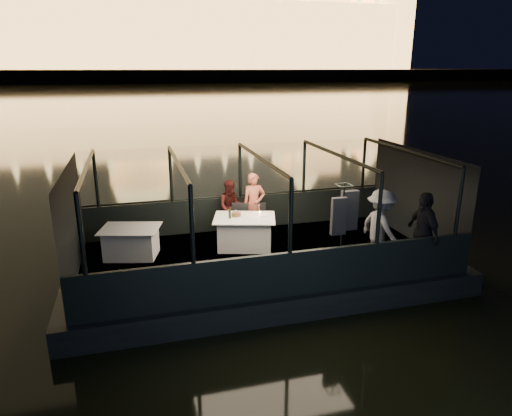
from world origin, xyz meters
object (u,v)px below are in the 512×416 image
object	(u,v)px
dining_table_central	(245,232)
chair_port_left	(242,222)
chair_port_right	(260,219)
passenger_dark	(422,235)
coat_stand	(342,234)
person_woman_coral	(254,206)
passenger_stripe	(380,228)
dining_table_aft	(131,241)
person_man_maroon	(231,206)
wine_bottle	(230,212)

from	to	relation	value
dining_table_central	chair_port_left	distance (m)	0.57
chair_port_right	passenger_dark	world-z (taller)	passenger_dark
chair_port_left	chair_port_right	distance (m)	0.51
coat_stand	person_woman_coral	size ratio (longest dim) A/B	1.24
dining_table_central	passenger_stripe	distance (m)	3.18
person_woman_coral	passenger_dark	world-z (taller)	passenger_dark
chair_port_right	coat_stand	xyz separation A→B (m)	(0.99, -2.67, 0.45)
passenger_dark	dining_table_central	bearing A→B (deg)	-123.67
chair_port_right	coat_stand	distance (m)	2.88
passenger_stripe	chair_port_right	bearing A→B (deg)	30.61
chair_port_left	person_woman_coral	world-z (taller)	person_woman_coral
passenger_stripe	passenger_dark	distance (m)	0.87
chair_port_left	person_woman_coral	bearing A→B (deg)	62.15
dining_table_aft	chair_port_left	xyz separation A→B (m)	(2.73, 0.41, 0.06)
person_man_maroon	passenger_stripe	size ratio (longest dim) A/B	0.84
person_woman_coral	person_man_maroon	size ratio (longest dim) A/B	1.12
chair_port_left	wine_bottle	size ratio (longest dim) A/B	3.29
chair_port_right	passenger_dark	xyz separation A→B (m)	(2.68, -3.00, 0.40)
chair_port_right	wine_bottle	bearing A→B (deg)	-141.51
passenger_dark	person_man_maroon	bearing A→B (deg)	-133.11
person_woman_coral	coat_stand	bearing A→B (deg)	-68.08
chair_port_left	passenger_stripe	world-z (taller)	passenger_stripe
passenger_dark	coat_stand	bearing A→B (deg)	-99.34
coat_stand	passenger_dark	xyz separation A→B (m)	(1.69, -0.34, -0.05)
chair_port_right	passenger_stripe	bearing A→B (deg)	-45.77
passenger_dark	wine_bottle	size ratio (longest dim) A/B	6.54
dining_table_aft	wine_bottle	xyz separation A→B (m)	(2.30, -0.12, 0.53)
dining_table_central	wine_bottle	distance (m)	0.64
person_man_maroon	passenger_stripe	world-z (taller)	passenger_stripe
chair_port_left	wine_bottle	bearing A→B (deg)	-107.15
wine_bottle	person_man_maroon	bearing A→B (deg)	76.09
coat_stand	passenger_dark	size ratio (longest dim) A/B	1.13
dining_table_central	wine_bottle	xyz separation A→B (m)	(-0.35, 0.03, 0.53)
person_woman_coral	passenger_dark	size ratio (longest dim) A/B	0.91
passenger_dark	chair_port_right	bearing A→B (deg)	-136.28
person_man_maroon	chair_port_right	bearing A→B (deg)	-20.49
person_man_maroon	person_woman_coral	bearing A→B (deg)	-5.46
person_woman_coral	wine_bottle	size ratio (longest dim) A/B	5.96
dining_table_central	dining_table_aft	distance (m)	2.66
chair_port_right	wine_bottle	distance (m)	1.22
coat_stand	passenger_dark	distance (m)	1.72
dining_table_aft	chair_port_left	distance (m)	2.76
dining_table_central	chair_port_right	bearing A→B (deg)	49.02
person_man_maroon	chair_port_left	bearing A→B (deg)	-61.39
dining_table_central	coat_stand	bearing A→B (deg)	-51.84
dining_table_aft	coat_stand	world-z (taller)	coat_stand
chair_port_left	wine_bottle	world-z (taller)	wine_bottle
dining_table_central	person_woman_coral	world-z (taller)	person_woman_coral
chair_port_right	wine_bottle	world-z (taller)	wine_bottle
coat_stand	dining_table_aft	bearing A→B (deg)	153.05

